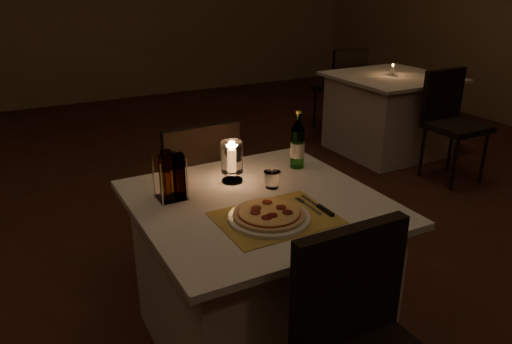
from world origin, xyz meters
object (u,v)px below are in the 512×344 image
pizza (269,214)px  water_bottle (298,145)px  chair_near (365,339)px  tumbler (272,180)px  neighbor_table_right (388,114)px  chair_far (197,183)px  hurricane_candle (232,158)px  plate (269,218)px  main_table (258,274)px

pizza → water_bottle: water_bottle is taller
chair_near → water_bottle: 1.06m
water_bottle → chair_near: bearing=-109.9°
tumbler → neighbor_table_right: 2.85m
tumbler → water_bottle: 0.29m
chair_far → neighbor_table_right: size_ratio=0.90×
tumbler → hurricane_candle: 0.21m
tumbler → water_bottle: (0.23, 0.16, 0.08)m
chair_near → plate: 0.57m
chair_far → tumbler: 0.68m
chair_far → plate: 0.92m
plate → hurricane_candle: bearing=84.5°
water_bottle → main_table: bearing=-144.9°
plate → water_bottle: bearing=46.8°
chair_far → hurricane_candle: bearing=-91.2°
pizza → tumbler: bearing=58.1°
neighbor_table_right → plate: bearing=-140.9°
plate → chair_near: bearing=-84.7°
chair_far → neighbor_table_right: 2.61m
pizza → neighbor_table_right: bearing=39.1°
tumbler → neighbor_table_right: bearing=37.1°
pizza → chair_near: bearing=-84.7°
chair_far → hurricane_candle: size_ratio=4.69×
chair_far → pizza: (-0.05, -0.89, 0.22)m
chair_far → water_bottle: 0.66m
chair_far → pizza: bearing=-93.2°
main_table → hurricane_candle: 0.53m
chair_near → neighbor_table_right: (2.37, 2.50, -0.18)m
pizza → water_bottle: 0.59m
pizza → neighbor_table_right: (2.42, 1.97, -0.39)m
chair_near → neighbor_table_right: bearing=46.6°
main_table → hurricane_candle: size_ratio=5.21×
main_table → water_bottle: (0.35, 0.24, 0.48)m
main_table → water_bottle: water_bottle is taller
water_bottle → pizza: bearing=-133.2°
main_table → water_bottle: bearing=35.1°
main_table → chair_near: 0.74m
chair_far → main_table: bearing=-90.0°
main_table → hurricane_candle: (-0.01, 0.23, 0.48)m
plate → water_bottle: (0.40, 0.42, 0.10)m
chair_far → neighbor_table_right: (2.37, 1.08, -0.18)m
water_bottle → tumbler: bearing=-145.8°
main_table → plate: (-0.05, -0.18, 0.38)m
chair_near → hurricane_candle: bearing=90.6°
neighbor_table_right → chair_near: bearing=-133.4°
chair_far → pizza: chair_far is taller
tumbler → main_table: bearing=-143.2°
plate → pizza: size_ratio=1.14×
main_table → chair_near: chair_near is taller
plate → water_bottle: 0.59m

